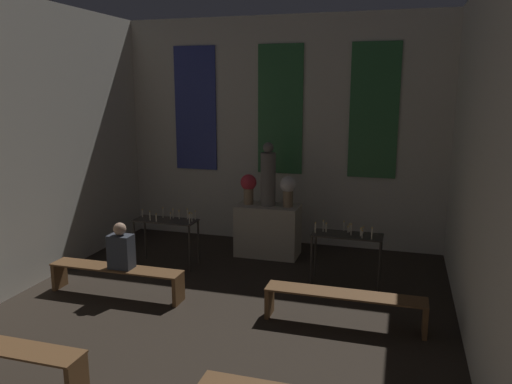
{
  "coord_description": "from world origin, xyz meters",
  "views": [
    {
      "loc": [
        2.38,
        0.43,
        3.16
      ],
      "look_at": [
        0.0,
        8.49,
        1.4
      ],
      "focal_mm": 35.0,
      "sensor_mm": 36.0,
      "label": 1
    }
  ],
  "objects_px": {
    "altar": "(268,230)",
    "flower_vase_right": "(288,188)",
    "candle_rack_right": "(347,242)",
    "statue": "(268,177)",
    "candle_rack_left": "(166,226)",
    "pew_back_left": "(116,274)",
    "flower_vase_left": "(249,186)",
    "pew_back_right": "(344,301)",
    "person_seated": "(121,249)"
  },
  "relations": [
    {
      "from": "candle_rack_right",
      "to": "person_seated",
      "type": "relative_size",
      "value": 1.58
    },
    {
      "from": "pew_back_left",
      "to": "altar",
      "type": "bearing_deg",
      "value": 55.14
    },
    {
      "from": "pew_back_left",
      "to": "candle_rack_left",
      "type": "bearing_deg",
      "value": 84.15
    },
    {
      "from": "altar",
      "to": "pew_back_left",
      "type": "distance_m",
      "value": 3.06
    },
    {
      "from": "statue",
      "to": "candle_rack_right",
      "type": "xyz_separation_m",
      "value": [
        1.6,
        -1.06,
        -0.81
      ]
    },
    {
      "from": "altar",
      "to": "statue",
      "type": "bearing_deg",
      "value": 0.0
    },
    {
      "from": "candle_rack_right",
      "to": "pew_back_left",
      "type": "relative_size",
      "value": 0.53
    },
    {
      "from": "flower_vase_right",
      "to": "candle_rack_left",
      "type": "bearing_deg",
      "value": -151.9
    },
    {
      "from": "flower_vase_left",
      "to": "candle_rack_left",
      "type": "bearing_deg",
      "value": -138.91
    },
    {
      "from": "statue",
      "to": "pew_back_left",
      "type": "xyz_separation_m",
      "value": [
        -1.75,
        -2.51,
        -1.19
      ]
    },
    {
      "from": "altar",
      "to": "person_seated",
      "type": "distance_m",
      "value": 3.01
    },
    {
      "from": "altar",
      "to": "pew_back_left",
      "type": "relative_size",
      "value": 0.55
    },
    {
      "from": "flower_vase_left",
      "to": "pew_back_left",
      "type": "distance_m",
      "value": 3.02
    },
    {
      "from": "altar",
      "to": "statue",
      "type": "distance_m",
      "value": 1.04
    },
    {
      "from": "altar",
      "to": "candle_rack_right",
      "type": "height_order",
      "value": "candle_rack_right"
    },
    {
      "from": "candle_rack_right",
      "to": "flower_vase_right",
      "type": "bearing_deg",
      "value": 139.03
    },
    {
      "from": "statue",
      "to": "candle_rack_left",
      "type": "bearing_deg",
      "value": -146.48
    },
    {
      "from": "flower_vase_left",
      "to": "flower_vase_right",
      "type": "relative_size",
      "value": 1.0
    },
    {
      "from": "statue",
      "to": "flower_vase_left",
      "type": "bearing_deg",
      "value": 180.0
    },
    {
      "from": "statue",
      "to": "pew_back_right",
      "type": "xyz_separation_m",
      "value": [
        1.75,
        -2.51,
        -1.19
      ]
    },
    {
      "from": "altar",
      "to": "candle_rack_right",
      "type": "distance_m",
      "value": 1.94
    },
    {
      "from": "person_seated",
      "to": "candle_rack_left",
      "type": "bearing_deg",
      "value": 88.41
    },
    {
      "from": "flower_vase_right",
      "to": "pew_back_right",
      "type": "distance_m",
      "value": 3.02
    },
    {
      "from": "statue",
      "to": "pew_back_left",
      "type": "distance_m",
      "value": 3.28
    },
    {
      "from": "candle_rack_right",
      "to": "statue",
      "type": "bearing_deg",
      "value": 146.56
    },
    {
      "from": "flower_vase_right",
      "to": "pew_back_right",
      "type": "height_order",
      "value": "flower_vase_right"
    },
    {
      "from": "flower_vase_left",
      "to": "candle_rack_right",
      "type": "relative_size",
      "value": 0.51
    },
    {
      "from": "altar",
      "to": "flower_vase_right",
      "type": "height_order",
      "value": "flower_vase_right"
    },
    {
      "from": "flower_vase_right",
      "to": "statue",
      "type": "bearing_deg",
      "value": 180.0
    },
    {
      "from": "flower_vase_left",
      "to": "pew_back_right",
      "type": "relative_size",
      "value": 0.27
    },
    {
      "from": "flower_vase_right",
      "to": "person_seated",
      "type": "height_order",
      "value": "flower_vase_right"
    },
    {
      "from": "candle_rack_left",
      "to": "person_seated",
      "type": "height_order",
      "value": "person_seated"
    },
    {
      "from": "flower_vase_left",
      "to": "altar",
      "type": "bearing_deg",
      "value": 0.0
    },
    {
      "from": "altar",
      "to": "candle_rack_left",
      "type": "xyz_separation_m",
      "value": [
        -1.6,
        -1.06,
        0.23
      ]
    },
    {
      "from": "flower_vase_right",
      "to": "pew_back_right",
      "type": "relative_size",
      "value": 0.27
    },
    {
      "from": "candle_rack_left",
      "to": "candle_rack_right",
      "type": "relative_size",
      "value": 1.0
    },
    {
      "from": "pew_back_left",
      "to": "pew_back_right",
      "type": "relative_size",
      "value": 1.0
    },
    {
      "from": "candle_rack_right",
      "to": "pew_back_right",
      "type": "bearing_deg",
      "value": -84.43
    },
    {
      "from": "flower_vase_left",
      "to": "statue",
      "type": "bearing_deg",
      "value": 0.0
    },
    {
      "from": "person_seated",
      "to": "altar",
      "type": "bearing_deg",
      "value": 56.84
    },
    {
      "from": "pew_back_right",
      "to": "person_seated",
      "type": "distance_m",
      "value": 3.41
    },
    {
      "from": "altar",
      "to": "flower_vase_right",
      "type": "distance_m",
      "value": 0.92
    },
    {
      "from": "person_seated",
      "to": "pew_back_left",
      "type": "bearing_deg",
      "value": 180.0
    },
    {
      "from": "candle_rack_left",
      "to": "person_seated",
      "type": "xyz_separation_m",
      "value": [
        -0.04,
        -1.45,
        0.04
      ]
    },
    {
      "from": "flower_vase_right",
      "to": "candle_rack_left",
      "type": "height_order",
      "value": "flower_vase_right"
    },
    {
      "from": "statue",
      "to": "candle_rack_left",
      "type": "relative_size",
      "value": 1.06
    },
    {
      "from": "pew_back_left",
      "to": "pew_back_right",
      "type": "bearing_deg",
      "value": 0.0
    },
    {
      "from": "candle_rack_right",
      "to": "pew_back_left",
      "type": "xyz_separation_m",
      "value": [
        -3.35,
        -1.45,
        -0.39
      ]
    },
    {
      "from": "pew_back_right",
      "to": "person_seated",
      "type": "relative_size",
      "value": 3.0
    },
    {
      "from": "altar",
      "to": "flower_vase_right",
      "type": "relative_size",
      "value": 2.06
    }
  ]
}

